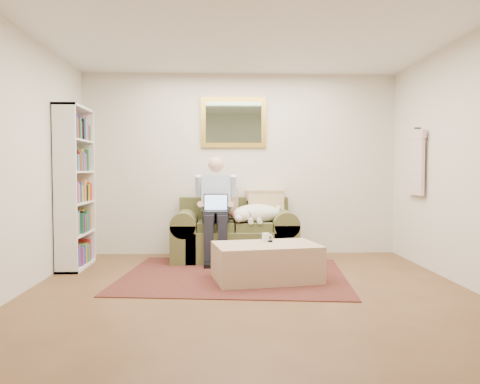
{
  "coord_description": "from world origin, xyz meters",
  "views": [
    {
      "loc": [
        -0.26,
        -4.27,
        1.22
      ],
      "look_at": [
        -0.05,
        1.41,
        0.95
      ],
      "focal_mm": 35.0,
      "sensor_mm": 36.0,
      "label": 1
    }
  ],
  "objects": [
    {
      "name": "tv_remote",
      "position": [
        0.28,
        0.99,
        0.42
      ],
      "size": [
        0.07,
        0.16,
        0.02
      ],
      "primitive_type": "cube",
      "rotation": [
        0.0,
        0.0,
        -0.13
      ],
      "color": "black",
      "rests_on": "ottoman"
    },
    {
      "name": "seated_man",
      "position": [
        -0.35,
        1.89,
        0.7
      ],
      "size": [
        0.55,
        0.78,
        1.4
      ],
      "primitive_type": null,
      "color": "#8CABD8",
      "rests_on": "sofa"
    },
    {
      "name": "laptop",
      "position": [
        -0.35,
        1.83,
        0.73
      ],
      "size": [
        0.32,
        0.26,
        0.23
      ],
      "color": "black",
      "rests_on": "seated_man"
    },
    {
      "name": "sleeping_dog",
      "position": [
        0.19,
        1.96,
        0.64
      ],
      "size": [
        0.68,
        0.43,
        0.25
      ],
      "primitive_type": null,
      "color": "white",
      "rests_on": "sofa"
    },
    {
      "name": "sofa",
      "position": [
        -0.1,
        2.05,
        0.29
      ],
      "size": [
        1.66,
        0.84,
        1.0
      ],
      "color": "#454726",
      "rests_on": "room_shell"
    },
    {
      "name": "bookshelf",
      "position": [
        -2.1,
        1.6,
        1.0
      ],
      "size": [
        0.28,
        0.8,
        2.0
      ],
      "primitive_type": null,
      "color": "white",
      "rests_on": "room_shell"
    },
    {
      "name": "room_shell",
      "position": [
        0.0,
        0.35,
        1.3
      ],
      "size": [
        4.51,
        5.0,
        2.61
      ],
      "color": "brown",
      "rests_on": "ground"
    },
    {
      "name": "wall_mirror",
      "position": [
        -0.1,
        2.47,
        1.9
      ],
      "size": [
        0.94,
        0.04,
        0.72
      ],
      "color": "gold",
      "rests_on": "room_shell"
    },
    {
      "name": "rug",
      "position": [
        -0.14,
        1.05,
        0.01
      ],
      "size": [
        2.72,
        2.27,
        0.01
      ],
      "primitive_type": "cube",
      "rotation": [
        0.0,
        0.0,
        -0.11
      ],
      "color": "#332314",
      "rests_on": "room_shell"
    },
    {
      "name": "ottoman",
      "position": [
        0.21,
        0.81,
        0.2
      ],
      "size": [
        1.23,
        0.9,
        0.41
      ],
      "primitive_type": "cube",
      "rotation": [
        0.0,
        0.0,
        0.19
      ],
      "color": "tan",
      "rests_on": "room_shell"
    },
    {
      "name": "coffee_mug",
      "position": [
        0.22,
        0.96,
        0.46
      ],
      "size": [
        0.08,
        0.08,
        0.1
      ],
      "primitive_type": "cylinder",
      "color": "white",
      "rests_on": "ottoman"
    },
    {
      "name": "hanging_shirt",
      "position": [
        2.19,
        1.6,
        1.35
      ],
      "size": [
        0.06,
        0.52,
        0.9
      ],
      "primitive_type": null,
      "color": "silver",
      "rests_on": "room_shell"
    }
  ]
}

